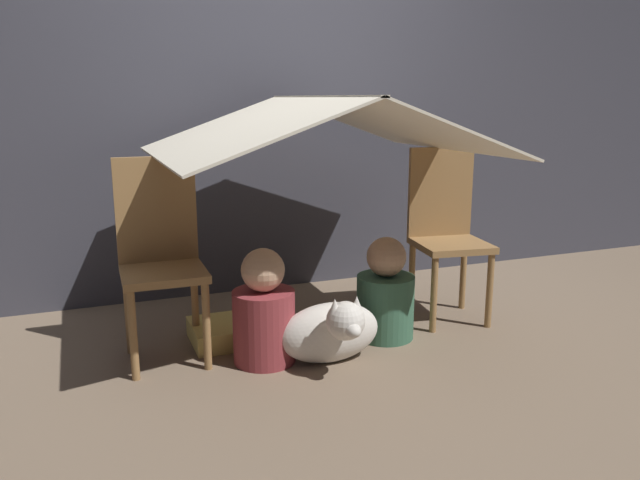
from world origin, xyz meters
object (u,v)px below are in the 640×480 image
object	(u,v)px
chair_left	(161,252)
dog	(332,330)
chair_right	(446,228)
person_second	(386,296)
person_front	(264,314)

from	to	relation	value
chair_left	dog	distance (m)	0.88
chair_left	chair_right	distance (m)	1.56
person_second	chair_left	bearing A→B (deg)	170.51
chair_right	person_second	distance (m)	0.58
chair_left	dog	world-z (taller)	chair_left
person_front	person_second	distance (m)	0.67
person_second	person_front	bearing A→B (deg)	-174.43
chair_left	person_front	distance (m)	0.56
chair_right	person_second	size ratio (longest dim) A/B	1.79
person_front	dog	xyz separation A→B (m)	(0.28, -0.15, -0.07)
dog	chair_left	bearing A→B (deg)	150.68
chair_right	person_front	world-z (taller)	chair_right
chair_left	dog	size ratio (longest dim) A/B	1.93
person_second	dog	bearing A→B (deg)	-150.87
chair_right	person_front	size ratio (longest dim) A/B	1.73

